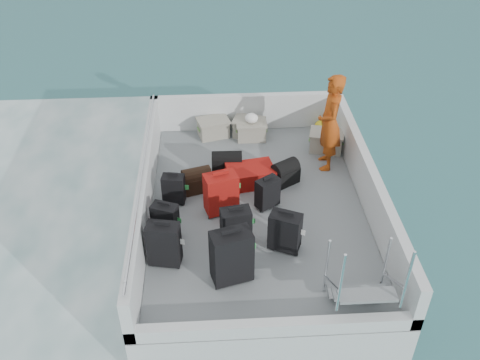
# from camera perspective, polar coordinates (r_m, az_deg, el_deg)

# --- Properties ---
(ground) EXTENTS (160.00, 160.00, 0.00)m
(ground) POSITION_cam_1_polar(r_m,az_deg,el_deg) (8.87, 1.77, -5.90)
(ground) COLOR #164A4F
(ground) RESTS_ON ground
(ferry_hull) EXTENTS (3.60, 5.00, 0.60)m
(ferry_hull) POSITION_cam_1_polar(r_m,az_deg,el_deg) (8.67, 1.81, -4.44)
(ferry_hull) COLOR silver
(ferry_hull) RESTS_ON ground
(deck) EXTENTS (3.30, 4.70, 0.02)m
(deck) POSITION_cam_1_polar(r_m,az_deg,el_deg) (8.47, 1.85, -2.86)
(deck) COLOR gray
(deck) RESTS_ON ferry_hull
(deck_fittings) EXTENTS (3.60, 5.00, 0.90)m
(deck_fittings) POSITION_cam_1_polar(r_m,az_deg,el_deg) (8.02, 4.57, -2.11)
(deck_fittings) COLOR silver
(deck_fittings) RESTS_ON deck
(suitcase_0) EXTENTS (0.48, 0.33, 0.68)m
(suitcase_0) POSITION_cam_1_polar(r_m,az_deg,el_deg) (7.38, -8.11, -6.84)
(suitcase_0) COLOR black
(suitcase_0) RESTS_ON deck
(suitcase_1) EXTENTS (0.42, 0.33, 0.56)m
(suitcase_1) POSITION_cam_1_polar(r_m,az_deg,el_deg) (7.84, -7.97, -4.32)
(suitcase_1) COLOR black
(suitcase_1) RESTS_ON deck
(suitcase_2) EXTENTS (0.37, 0.26, 0.50)m
(suitcase_2) POSITION_cam_1_polar(r_m,az_deg,el_deg) (8.45, -7.08, -1.01)
(suitcase_2) COLOR black
(suitcase_2) RESTS_ON deck
(suitcase_3) EXTENTS (0.59, 0.44, 0.80)m
(suitcase_3) POSITION_cam_1_polar(r_m,az_deg,el_deg) (7.05, -0.90, -8.21)
(suitcase_3) COLOR black
(suitcase_3) RESTS_ON deck
(suitcase_4) EXTENTS (0.46, 0.32, 0.62)m
(suitcase_4) POSITION_cam_1_polar(r_m,az_deg,el_deg) (7.60, -0.44, -5.11)
(suitcase_4) COLOR black
(suitcase_4) RESTS_ON deck
(suitcase_5) EXTENTS (0.56, 0.42, 0.68)m
(suitcase_5) POSITION_cam_1_polar(r_m,az_deg,el_deg) (8.16, -2.03, -1.47)
(suitcase_5) COLOR #9D180C
(suitcase_5) RESTS_ON deck
(suitcase_6) EXTENTS (0.51, 0.41, 0.61)m
(suitcase_6) POSITION_cam_1_polar(r_m,az_deg,el_deg) (7.57, 4.81, -5.55)
(suitcase_6) COLOR black
(suitcase_6) RESTS_ON deck
(suitcase_7) EXTENTS (0.42, 0.38, 0.52)m
(suitcase_7) POSITION_cam_1_polar(r_m,az_deg,el_deg) (8.31, 2.95, -1.42)
(suitcase_7) COLOR black
(suitcase_7) RESTS_ON deck
(suitcase_8) EXTENTS (0.85, 0.63, 0.30)m
(suitcase_8) POSITION_cam_1_polar(r_m,az_deg,el_deg) (8.87, 1.13, 0.52)
(suitcase_8) COLOR #9D180C
(suitcase_8) RESTS_ON deck
(duffel_0) EXTENTS (0.52, 0.42, 0.32)m
(duffel_0) POSITION_cam_1_polar(r_m,az_deg,el_deg) (8.74, -4.62, -0.17)
(duffel_0) COLOR black
(duffel_0) RESTS_ON deck
(duffel_1) EXTENTS (0.52, 0.31, 0.32)m
(duffel_1) POSITION_cam_1_polar(r_m,az_deg,el_deg) (9.09, -1.40, 1.63)
(duffel_1) COLOR black
(duffel_1) RESTS_ON deck
(duffel_2) EXTENTS (0.51, 0.48, 0.32)m
(duffel_2) POSITION_cam_1_polar(r_m,az_deg,el_deg) (8.90, 4.84, 0.62)
(duffel_2) COLOR black
(duffel_2) RESTS_ON deck
(crate_0) EXTENTS (0.61, 0.50, 0.32)m
(crate_0) POSITION_cam_1_polar(r_m,az_deg,el_deg) (10.10, -2.86, 5.52)
(crate_0) COLOR gray
(crate_0) RESTS_ON deck
(crate_1) EXTENTS (0.62, 0.52, 0.32)m
(crate_1) POSITION_cam_1_polar(r_m,az_deg,el_deg) (10.10, 0.94, 5.54)
(crate_1) COLOR gray
(crate_1) RESTS_ON deck
(crate_2) EXTENTS (0.52, 0.36, 0.31)m
(crate_2) POSITION_cam_1_polar(r_m,az_deg,el_deg) (10.02, 1.22, 5.24)
(crate_2) COLOR gray
(crate_2) RESTS_ON deck
(crate_3) EXTENTS (0.64, 0.52, 0.34)m
(crate_3) POSITION_cam_1_polar(r_m,az_deg,el_deg) (9.80, 9.17, 4.04)
(crate_3) COLOR gray
(crate_3) RESTS_ON deck
(yellow_bag) EXTENTS (0.28, 0.26, 0.22)m
(yellow_bag) POSITION_cam_1_polar(r_m,az_deg,el_deg) (10.39, 8.72, 5.71)
(yellow_bag) COLOR gold
(yellow_bag) RESTS_ON deck
(white_bag) EXTENTS (0.24, 0.24, 0.18)m
(white_bag) POSITION_cam_1_polar(r_m,az_deg,el_deg) (9.90, 1.24, 6.47)
(white_bag) COLOR white
(white_bag) RESTS_ON crate_2
(passenger) EXTENTS (0.44, 0.65, 1.70)m
(passenger) POSITION_cam_1_polar(r_m,az_deg,el_deg) (9.03, 9.56, 6.03)
(passenger) COLOR #EA5A16
(passenger) RESTS_ON deck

